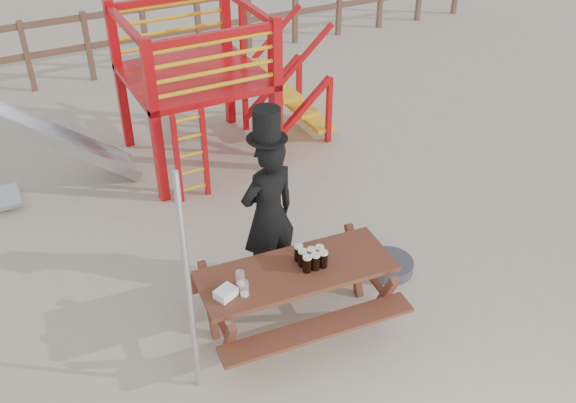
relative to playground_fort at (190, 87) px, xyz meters
The scene contains 10 objects.
ground 3.74m from the playground_fort, 91.99° to the right, with size 60.00×60.00×0.00m, color #B1A58A.
back_fence 3.44m from the playground_fort, 92.08° to the left, with size 15.09×0.09×1.20m.
playground_fort is the anchor object (origin of this frame).
picnic_table 3.58m from the playground_fort, 94.77° to the right, with size 1.92×1.41×0.71m.
man_with_hat 2.82m from the playground_fort, 94.72° to the right, with size 0.68×0.50×2.02m.
metal_pole 4.03m from the playground_fort, 110.33° to the right, with size 0.05×0.05×2.21m, color #B2B2B7.
parasol_base 3.54m from the playground_fort, 73.11° to the right, with size 0.54×0.54×0.23m.
paper_bag 3.71m from the playground_fort, 105.90° to the right, with size 0.18×0.14×0.08m, color white.
stout_pints 3.54m from the playground_fort, 92.37° to the right, with size 0.25×0.27×0.17m.
empty_glasses 3.66m from the playground_fort, 103.47° to the right, with size 0.11×0.22×0.15m.
Camera 1 is at (-2.33, -3.93, 4.52)m, focal length 40.00 mm.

